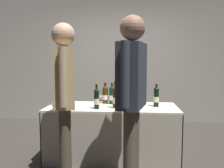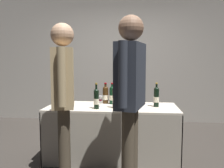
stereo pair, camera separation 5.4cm
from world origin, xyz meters
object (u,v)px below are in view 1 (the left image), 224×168
Objects in this scene: featured_wine_bottle at (105,94)px; wine_glass_near_vendor at (100,99)px; wine_glass_mid at (129,99)px; vendor_presenter at (122,85)px; wine_glass_near_taster at (98,98)px; flower_vase at (58,97)px; taster_foreground_right at (132,88)px; display_bottle_0 at (97,98)px; tasting_table at (112,122)px.

wine_glass_near_vendor is (-0.04, -0.27, -0.02)m from featured_wine_bottle.
vendor_presenter is (-0.11, 0.58, 0.13)m from wine_glass_mid.
wine_glass_near_vendor is 0.09× the size of vendor_presenter.
wine_glass_near_taster is 0.58m from vendor_presenter.
flower_vase reaches higher than wine_glass_near_taster.
wine_glass_mid is 0.60m from vendor_presenter.
taster_foreground_right is (0.98, -0.78, 0.23)m from flower_vase.
display_bottle_0 reaches higher than wine_glass_near_taster.
wine_glass_near_vendor is at bearing -26.75° from vendor_presenter.
featured_wine_bottle is 0.66m from flower_vase.
vendor_presenter reaches higher than wine_glass_near_vendor.
wine_glass_near_vendor reaches higher than wine_glass_mid.
wine_glass_near_vendor is 0.21m from wine_glass_near_taster.
display_bottle_0 is (-0.18, -0.19, 0.35)m from tasting_table.
wine_glass_mid is 0.33× the size of flower_vase.
wine_glass_near_taster is 0.55m from flower_vase.
vendor_presenter is at bearing 60.09° from featured_wine_bottle.
vendor_presenter is 0.90× the size of taster_foreground_right.
display_bottle_0 is 0.13m from wine_glass_near_vendor.
wine_glass_near_taster is (-0.21, 0.14, 0.30)m from tasting_table.
display_bottle_0 is at bearing -14.70° from flower_vase.
wine_glass_mid is 1.19× the size of wine_glass_near_taster.
wine_glass_mid is (0.34, -0.18, -0.03)m from featured_wine_bottle.
display_bottle_0 is at bearing -99.85° from featured_wine_bottle.
vendor_presenter is (0.23, 0.40, 0.10)m from featured_wine_bottle.
tasting_table is 14.96× the size of wine_glass_near_taster.
vendor_presenter reaches higher than tasting_table.
featured_wine_bottle reaches higher than wine_glass_near_taster.
display_bottle_0 is at bearing -85.77° from wine_glass_near_taster.
tasting_table is 1.04m from taster_foreground_right.
featured_wine_bottle is 0.40m from display_bottle_0.
wine_glass_near_vendor reaches higher than wine_glass_near_taster.
flower_vase is 1.28m from taster_foreground_right.
vendor_presenter is (0.12, 0.60, 0.45)m from tasting_table.
wine_glass_near_vendor is (0.03, 0.12, -0.03)m from display_bottle_0.
wine_glass_mid is at bearing 27.65° from display_bottle_0.
wine_glass_near_vendor is 0.58m from flower_vase.
taster_foreground_right is (0.04, -0.85, 0.25)m from wine_glass_mid.
tasting_table is at bearing -60.89° from featured_wine_bottle.
wine_glass_mid is (0.40, 0.21, -0.03)m from display_bottle_0.
taster_foreground_right is (0.44, -0.64, 0.21)m from display_bottle_0.
tasting_table is 1.09× the size of vendor_presenter.
featured_wine_bottle reaches higher than wine_glass_near_vendor.
flower_vase is at bearing -176.60° from tasting_table.
flower_vase is at bearing 165.30° from display_bottle_0.
tasting_table is 0.44m from display_bottle_0.
featured_wine_bottle is at bearing 119.11° from tasting_table.
wine_glass_near_taster is at bearing 105.39° from wine_glass_near_vendor.
wine_glass_mid is 0.08× the size of taster_foreground_right.
wine_glass_near_vendor is 1.27× the size of wine_glass_near_taster.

